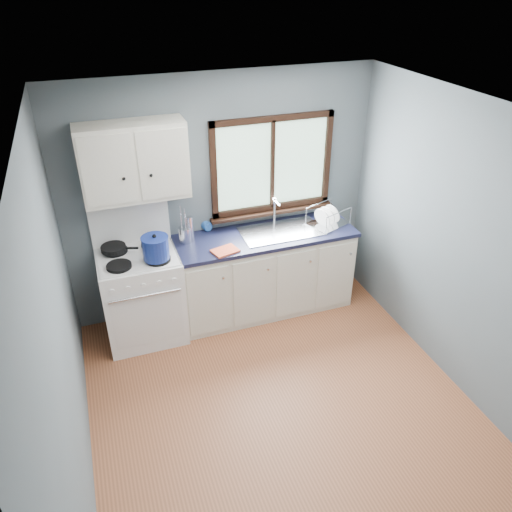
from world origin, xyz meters
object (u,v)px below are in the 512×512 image
object	(u,v)px
stockpot	(156,247)
thermos	(190,229)
sink	(281,237)
dish_rack	(327,220)
base_cabinets	(264,276)
gas_range	(142,293)
skillet	(114,248)
utensil_crock	(185,234)

from	to	relation	value
stockpot	thermos	size ratio (longest dim) A/B	0.95
sink	dish_rack	size ratio (longest dim) A/B	1.73
base_cabinets	sink	world-z (taller)	sink
gas_range	skillet	distance (m)	0.54
utensil_crock	thermos	world-z (taller)	utensil_crock
stockpot	dish_rack	distance (m)	1.85
dish_rack	utensil_crock	bearing A→B (deg)	153.87
stockpot	utensil_crock	xyz separation A→B (m)	(0.34, 0.29, -0.07)
base_cabinets	dish_rack	size ratio (longest dim) A/B	3.80
skillet	dish_rack	world-z (taller)	dish_rack
utensil_crock	thermos	bearing A→B (deg)	-8.91
stockpot	base_cabinets	bearing A→B (deg)	8.63
base_cabinets	sink	distance (m)	0.48
sink	stockpot	bearing A→B (deg)	-172.55
base_cabinets	dish_rack	bearing A→B (deg)	-1.25
dish_rack	stockpot	bearing A→B (deg)	163.61
gas_range	skillet	size ratio (longest dim) A/B	3.60
base_cabinets	thermos	bearing A→B (deg)	172.07
utensil_crock	stockpot	bearing A→B (deg)	-139.58
base_cabinets	sink	size ratio (longest dim) A/B	2.20
sink	thermos	bearing A→B (deg)	173.56
base_cabinets	utensil_crock	xyz separation A→B (m)	(-0.80, 0.11, 0.59)
skillet	thermos	distance (m)	0.75
gas_range	base_cabinets	bearing A→B (deg)	0.82
gas_range	sink	xyz separation A→B (m)	(1.49, 0.02, 0.37)
gas_range	thermos	distance (m)	0.80
utensil_crock	gas_range	bearing A→B (deg)	-165.34
sink	dish_rack	bearing A→B (deg)	-1.63
gas_range	thermos	xyz separation A→B (m)	(0.55, 0.12, 0.56)
skillet	stockpot	bearing A→B (deg)	-18.61
gas_range	utensil_crock	world-z (taller)	gas_range
utensil_crock	thermos	xyz separation A→B (m)	(0.05, -0.01, 0.05)
base_cabinets	skillet	size ratio (longest dim) A/B	4.90
skillet	utensil_crock	size ratio (longest dim) A/B	0.94
dish_rack	gas_range	bearing A→B (deg)	158.82
thermos	dish_rack	distance (m)	1.46
thermos	stockpot	bearing A→B (deg)	-144.33
sink	dish_rack	xyz separation A→B (m)	(0.52, -0.01, 0.12)
dish_rack	skillet	bearing A→B (deg)	155.60
gas_range	skillet	xyz separation A→B (m)	(-0.19, 0.12, 0.49)
base_cabinets	stockpot	size ratio (longest dim) A/B	7.17
stockpot	gas_range	bearing A→B (deg)	137.35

